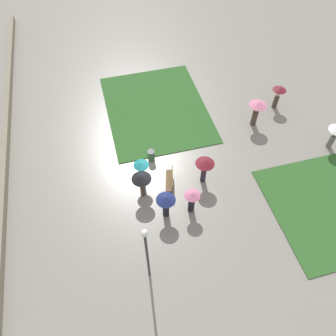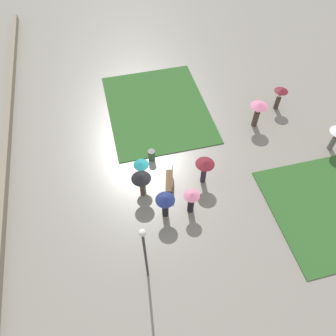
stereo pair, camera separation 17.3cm
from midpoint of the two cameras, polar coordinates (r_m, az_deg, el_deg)
name	(u,v)px [view 1 (the left image)]	position (r m, az deg, el deg)	size (l,w,h in m)	color
ground_plane	(159,181)	(20.38, -1.74, -2.19)	(90.00, 90.00, 0.00)	gray
lawn_patch_near	(156,108)	(24.80, -2.26, 10.36)	(9.10, 7.20, 0.06)	#2D5B26
parapet_wall	(2,211)	(21.13, -27.13, -6.72)	(45.00, 0.35, 0.58)	gray
park_bench	(170,180)	(19.82, 0.19, -2.12)	(1.67, 0.83, 0.90)	brown
lamp_post	(147,250)	(14.79, -4.10, -14.01)	(0.32, 0.32, 4.82)	#2D2D30
trash_bin	(151,155)	(21.12, -3.17, 2.19)	(0.48, 0.48, 0.81)	#335638
crowd_person_teal	(142,168)	(19.30, -4.88, -0.07)	(0.92, 0.92, 1.88)	#282D47
crowd_person_maroon	(205,166)	(19.33, 6.14, 0.35)	(1.13, 1.13, 1.92)	#2D2333
crowd_person_black	(142,180)	(18.61, -4.89, -2.08)	(1.14, 1.14, 1.89)	#47382D
crowd_person_pink	(192,198)	(18.23, 3.92, -5.30)	(0.90, 0.90, 1.79)	black
crowd_person_navy	(166,202)	(17.97, -0.65, -6.02)	(1.08, 1.08, 1.79)	black
lone_walker_far_path	(278,94)	(25.39, 18.46, 12.18)	(0.98, 0.98, 1.78)	#47382D
lone_walker_mid_plaza	(257,109)	(23.41, 15.03, 9.98)	(1.19, 1.19, 2.01)	#47382D
lone_walker_near_lawn	(336,132)	(23.72, 27.06, 5.56)	(1.14, 1.14, 1.81)	slate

